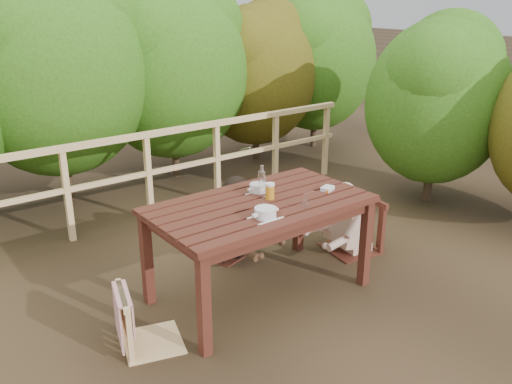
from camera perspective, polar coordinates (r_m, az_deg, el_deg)
ground at (r=4.69m, az=0.38°, el=-10.54°), size 60.00×60.00×0.00m
table at (r=4.50m, az=0.39°, el=-6.08°), size 1.76×0.99×0.81m
chair_left at (r=3.93m, az=-11.22°, el=-10.22°), size 0.53×0.53×0.86m
chair_far at (r=5.16m, az=-3.38°, el=-2.41°), size 0.52×0.52×0.84m
chair_right at (r=5.31m, az=10.23°, el=-1.18°), size 0.56×0.56×0.99m
woman at (r=5.10m, az=-3.56°, el=-0.16°), size 0.67×0.74×1.26m
diner_right at (r=5.29m, az=10.52°, el=-0.11°), size 0.65×0.56×1.18m
railing at (r=6.05m, az=-11.27°, el=1.56°), size 5.60×0.10×1.01m
hedge_row at (r=7.02m, az=-13.61°, el=15.59°), size 6.60×1.60×3.80m
shrub_side at (r=6.50m, az=24.61°, el=10.02°), size 1.40×2.20×2.90m
soup_near at (r=4.02m, az=0.99°, el=-2.29°), size 0.28×0.28×0.09m
soup_far at (r=4.55m, az=0.26°, el=0.37°), size 0.25×0.25×0.08m
bread_roll at (r=4.13m, az=1.61°, el=-1.88°), size 0.11×0.09×0.07m
beer_glass at (r=4.37m, az=1.48°, el=-0.00°), size 0.08×0.08×0.15m
bottle at (r=4.47m, az=0.63°, el=1.22°), size 0.06×0.06×0.26m
tumbler at (r=4.23m, az=5.20°, el=-1.31°), size 0.06×0.06×0.08m
butter_tub at (r=4.61m, az=7.55°, el=0.26°), size 0.14×0.12×0.05m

